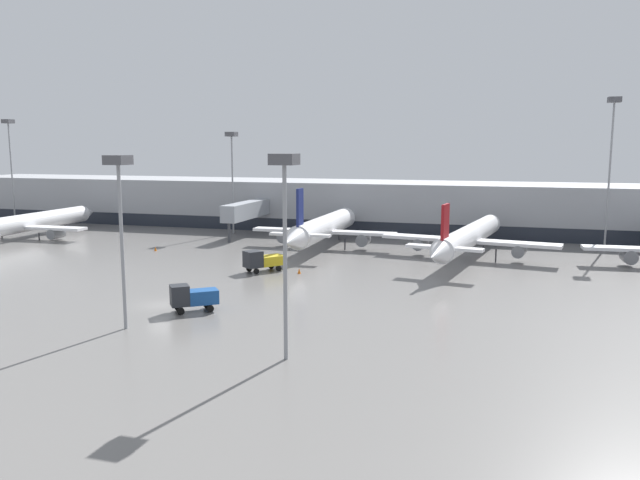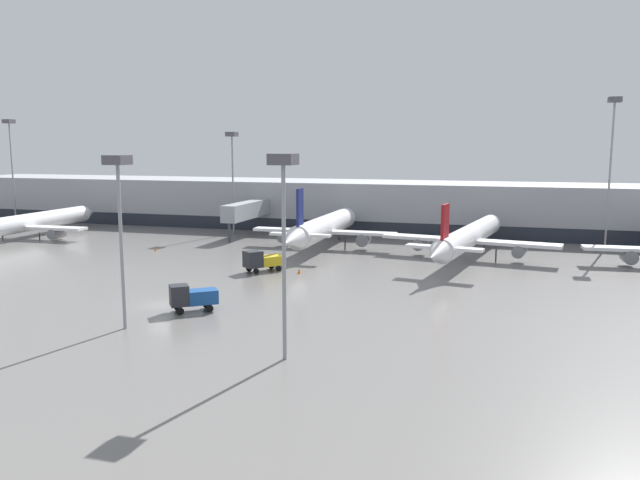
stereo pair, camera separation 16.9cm
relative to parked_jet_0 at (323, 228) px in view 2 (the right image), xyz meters
name	(u,v)px [view 2 (the right image)]	position (x,y,z in m)	size (l,w,h in m)	color
ground_plane	(160,305)	(-5.67, -37.91, -3.21)	(320.00, 320.00, 0.00)	slate
terminal_building	(330,204)	(-5.73, 24.00, 1.28)	(160.00, 31.48, 9.00)	#9EA0A5
parked_jet_0	(323,228)	(0.00, 0.00, 0.00)	(22.53, 34.44, 9.94)	white
parked_jet_1	(24,224)	(-51.68, -4.99, -0.64)	(23.41, 38.99, 8.32)	white
parked_jet_2	(469,237)	(21.96, -3.29, -0.06)	(24.58, 37.67, 8.79)	white
service_truck_0	(192,296)	(-1.42, -39.25, -1.75)	(4.56, 4.08, 2.66)	#19478C
service_truck_1	(262,260)	(-2.25, -19.52, -1.74)	(4.77, 5.27, 2.74)	gold
traffic_cone_0	(299,271)	(2.58, -19.38, -2.88)	(0.40, 0.40, 0.66)	orange
traffic_cone_1	(156,249)	(-23.55, -9.53, -2.91)	(0.39, 0.39, 0.62)	orange
apron_light_mast_0	(119,189)	(-4.27, -45.95, 8.80)	(1.80, 1.80, 14.85)	gray
apron_light_mast_1	(283,195)	(11.61, -49.35, 8.95)	(1.80, 1.80, 15.06)	gray
apron_light_mast_3	(613,134)	(41.35, 11.03, 14.21)	(1.80, 1.80, 22.74)	gray
apron_light_mast_4	(232,154)	(-20.28, 11.40, 11.07)	(1.80, 1.80, 18.08)	gray
apron_light_mast_5	(10,143)	(-69.56, 12.57, 13.00)	(1.80, 1.80, 20.91)	gray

